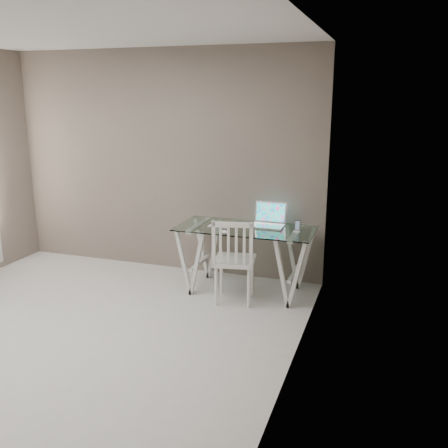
# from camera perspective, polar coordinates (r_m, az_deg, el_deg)

# --- Properties ---
(room) EXTENTS (4.50, 4.52, 2.71)m
(room) POSITION_cam_1_polar(r_m,az_deg,el_deg) (4.33, -20.67, 7.78)
(room) COLOR beige
(room) RESTS_ON ground
(desk) EXTENTS (1.50, 0.70, 0.75)m
(desk) POSITION_cam_1_polar(r_m,az_deg,el_deg) (5.57, 2.46, -4.04)
(desk) COLOR silver
(desk) RESTS_ON ground
(chair) EXTENTS (0.49, 0.49, 0.93)m
(chair) POSITION_cam_1_polar(r_m,az_deg,el_deg) (5.21, 1.13, -3.86)
(chair) COLOR white
(chair) RESTS_ON ground
(laptop) EXTENTS (0.36, 0.32, 0.25)m
(laptop) POSITION_cam_1_polar(r_m,az_deg,el_deg) (5.57, 5.13, 0.44)
(laptop) COLOR silver
(laptop) RESTS_ON desk
(keyboard) EXTENTS (0.25, 0.11, 0.01)m
(keyboard) POSITION_cam_1_polar(r_m,az_deg,el_deg) (5.49, -0.60, -0.29)
(keyboard) COLOR silver
(keyboard) RESTS_ON desk
(mouse) EXTENTS (0.10, 0.06, 0.03)m
(mouse) POSITION_cam_1_polar(r_m,az_deg,el_deg) (5.23, 0.06, -0.91)
(mouse) COLOR white
(mouse) RESTS_ON desk
(phone_dock) EXTENTS (0.07, 0.07, 0.12)m
(phone_dock) POSITION_cam_1_polar(r_m,az_deg,el_deg) (5.35, 8.37, -0.51)
(phone_dock) COLOR white
(phone_dock) RESTS_ON desk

